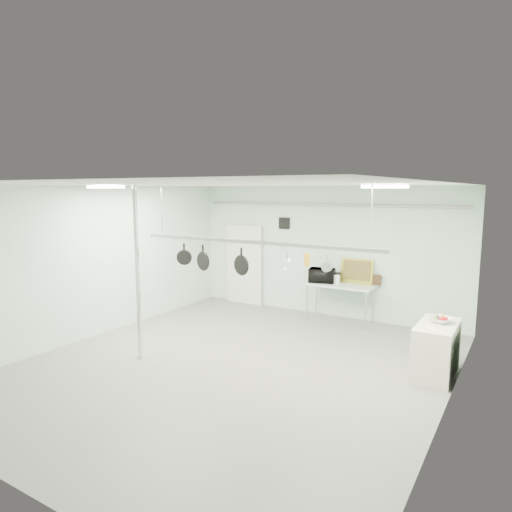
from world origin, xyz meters
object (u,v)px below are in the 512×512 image
Objects in this scene: chrome_pole at (137,274)px; microwave at (322,275)px; prep_table at (340,287)px; coffee_canister at (337,279)px; pot_rack at (252,241)px; fruit_bowl at (441,320)px; skillet_left at (184,254)px; skillet_right at (241,262)px; side_cabinet at (436,350)px; skillet_mid at (203,258)px.

chrome_pole is 5.33× the size of microwave.
coffee_canister is (-0.09, -0.00, 0.19)m from prep_table.
microwave is (-0.05, 3.27, -1.16)m from pot_rack.
skillet_left is at bearing -165.10° from fruit_bowl.
pot_rack is 12.72× the size of fruit_bowl.
prep_table is 4.24× the size of fruit_bowl.
side_cabinet is at bearing 34.03° from skillet_right.
prep_table is at bearing 94.14° from skillet_right.
skillet_mid reaches higher than microwave.
prep_table is 1.33× the size of side_cabinet.
pot_rack reaches higher than skillet_right.
pot_rack is at bearing -95.42° from coffee_canister.
skillet_left is (-1.95, -3.30, 1.05)m from prep_table.
fruit_bowl reaches higher than side_cabinet.
coffee_canister is (0.37, 0.03, -0.05)m from microwave.
pot_rack is at bearing 25.35° from chrome_pole.
side_cabinet is 2.00× the size of microwave.
side_cabinet is at bearing 20.45° from pot_rack.
side_cabinet is at bearing -39.82° from coffee_canister.
microwave is 3.36m from skillet_right.
microwave is (-0.45, -0.03, 0.24)m from prep_table.
pot_rack is at bearing -29.28° from skillet_left.
skillet_right is at bearing 28.33° from chrome_pole.
chrome_pole is 0.67× the size of pot_rack.
microwave is at bearing 101.86° from skillet_right.
pot_rack is (1.90, 0.90, 0.63)m from chrome_pole.
prep_table is 0.21m from coffee_canister.
skillet_left is (0.35, 0.90, 0.29)m from chrome_pole.
side_cabinet is 4.41m from skillet_mid.
pot_rack reaches higher than coffee_canister.
skillet_mid reaches higher than prep_table.
skillet_right is (1.32, 0.00, -0.05)m from skillet_left.
fruit_bowl is (2.66, -2.09, -0.07)m from coffee_canister.
fruit_bowl is at bearing 131.98° from microwave.
skillet_mid is (-1.41, -3.30, 0.82)m from coffee_canister.
microwave reaches higher than side_cabinet.
skillet_mid is at bearing 48.12° from chrome_pole.
skillet_left is at bearing -165.04° from skillet_right.
prep_table is 3.21× the size of skillet_mid.
skillet_mid is at bearing -164.78° from side_cabinet.
chrome_pole is 2.00× the size of prep_table.
side_cabinet is 0.51m from fruit_bowl.
chrome_pole reaches higher than skillet_mid.
skillet_mid is at bearing -113.08° from coffee_canister.
side_cabinet is at bearing -102.91° from fruit_bowl.
chrome_pole is 2.67× the size of side_cabinet.
side_cabinet is 0.25× the size of pot_rack.
skillet_right reaches higher than prep_table.
microwave is 0.37m from coffee_canister.
skillet_mid is (-1.49, -3.30, 1.00)m from prep_table.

